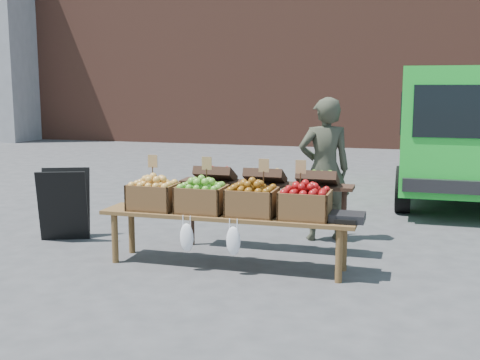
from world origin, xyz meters
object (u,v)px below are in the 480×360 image
(vendor, at_px, (324,169))
(display_bench, at_px, (227,240))
(chalkboard_sign, at_px, (64,204))
(back_table, at_px, (265,206))
(crate_green_apples, at_px, (305,205))
(weighing_scale, at_px, (347,217))
(crate_red_apples, at_px, (252,202))
(crate_russet_pears, at_px, (202,199))
(crate_golden_apples, at_px, (154,196))
(delivery_van, at_px, (466,135))

(vendor, height_order, display_bench, vendor)
(chalkboard_sign, distance_m, back_table, 2.51)
(crate_green_apples, height_order, weighing_scale, crate_green_apples)
(back_table, bearing_deg, crate_red_apples, -86.92)
(vendor, relative_size, chalkboard_sign, 1.97)
(back_table, bearing_deg, crate_russet_pears, -125.38)
(vendor, height_order, crate_golden_apples, vendor)
(crate_golden_apples, height_order, crate_russet_pears, same)
(vendor, distance_m, crate_russet_pears, 1.79)
(chalkboard_sign, distance_m, crate_green_apples, 3.15)
(back_table, relative_size, display_bench, 0.78)
(delivery_van, xyz_separation_m, crate_russet_pears, (-2.96, -4.86, -0.37))
(back_table, distance_m, display_bench, 0.79)
(delivery_van, bearing_deg, crate_golden_apples, -125.46)
(chalkboard_sign, relative_size, display_bench, 0.33)
(vendor, bearing_deg, crate_red_apples, 47.60)
(chalkboard_sign, xyz_separation_m, weighing_scale, (3.52, -0.52, 0.16))
(display_bench, distance_m, crate_red_apples, 0.51)
(crate_russet_pears, distance_m, crate_green_apples, 1.10)
(weighing_scale, bearing_deg, crate_red_apples, 180.00)
(crate_golden_apples, bearing_deg, crate_russet_pears, 0.00)
(weighing_scale, bearing_deg, crate_green_apples, 180.00)
(vendor, distance_m, crate_golden_apples, 2.16)
(display_bench, height_order, crate_russet_pears, crate_russet_pears)
(back_table, bearing_deg, weighing_scale, -35.38)
(back_table, distance_m, crate_russet_pears, 0.90)
(chalkboard_sign, distance_m, display_bench, 2.33)
(delivery_van, height_order, crate_red_apples, delivery_van)
(delivery_van, height_order, weighing_scale, delivery_van)
(chalkboard_sign, distance_m, crate_russet_pears, 2.07)
(chalkboard_sign, bearing_deg, back_table, -17.20)
(display_bench, xyz_separation_m, crate_red_apples, (0.28, 0.00, 0.42))
(back_table, xyz_separation_m, weighing_scale, (1.01, -0.72, 0.09))
(back_table, xyz_separation_m, crate_red_apples, (0.04, -0.72, 0.19))
(display_bench, bearing_deg, crate_red_apples, 0.00)
(crate_russet_pears, bearing_deg, crate_golden_apples, 180.00)
(crate_green_apples, bearing_deg, delivery_van, 69.05)
(vendor, xyz_separation_m, back_table, (-0.57, -0.69, -0.36))
(delivery_van, distance_m, display_bench, 5.61)
(back_table, relative_size, crate_russet_pears, 4.20)
(crate_green_apples, bearing_deg, weighing_scale, 0.00)
(chalkboard_sign, bearing_deg, crate_red_apples, -33.33)
(display_bench, height_order, crate_green_apples, crate_green_apples)
(display_bench, bearing_deg, back_table, 71.84)
(display_bench, bearing_deg, crate_green_apples, 0.00)
(vendor, xyz_separation_m, crate_golden_apples, (-1.64, -1.41, -0.17))
(crate_green_apples, bearing_deg, crate_golden_apples, 180.00)
(display_bench, distance_m, weighing_scale, 1.29)
(vendor, relative_size, crate_golden_apples, 3.51)
(crate_golden_apples, relative_size, weighing_scale, 1.47)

